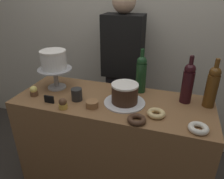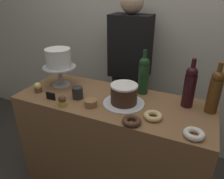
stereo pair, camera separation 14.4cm
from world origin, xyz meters
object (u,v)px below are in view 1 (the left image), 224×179
at_px(coffee_cup_ceramic, 77,94).
at_px(wine_bottle_dark_red, 188,82).
at_px(cake_stand_pedestal, 55,75).
at_px(cookie_stack, 92,104).
at_px(donut_glazed, 156,113).
at_px(cupcake_chocolate, 63,104).
at_px(donut_chocolate, 137,120).
at_px(wine_bottle_amber, 212,86).
at_px(wine_bottle_green, 141,73).
at_px(donut_sugar, 198,128).
at_px(price_sign_chalkboard, 49,99).
at_px(barista_figure, 122,75).
at_px(white_layer_cake, 54,60).
at_px(cupcake_lemon, 34,91).
at_px(chocolate_round_cake, 125,93).

bearing_deg(coffee_cup_ceramic, wine_bottle_dark_red, 16.03).
xyz_separation_m(cake_stand_pedestal, cookie_stack, (0.38, -0.19, -0.09)).
height_order(donut_glazed, cookie_stack, cookie_stack).
relative_size(cupcake_chocolate, donut_chocolate, 0.66).
bearing_deg(wine_bottle_amber, wine_bottle_green, 170.76).
bearing_deg(cupcake_chocolate, donut_chocolate, -0.42).
distance_m(donut_sugar, donut_chocolate, 0.34).
distance_m(price_sign_chalkboard, barista_figure, 0.83).
relative_size(cake_stand_pedestal, donut_glazed, 2.27).
distance_m(wine_bottle_dark_red, cupcake_chocolate, 0.83).
height_order(white_layer_cake, cookie_stack, white_layer_cake).
bearing_deg(barista_figure, wine_bottle_green, -58.34).
height_order(donut_chocolate, cookie_stack, cookie_stack).
bearing_deg(wine_bottle_green, wine_bottle_amber, -9.24).
relative_size(wine_bottle_green, wine_bottle_amber, 1.00).
bearing_deg(donut_glazed, wine_bottle_dark_red, 55.26).
distance_m(donut_chocolate, price_sign_chalkboard, 0.61).
bearing_deg(coffee_cup_ceramic, cupcake_chocolate, -104.64).
bearing_deg(cupcake_lemon, donut_sugar, -3.97).
relative_size(cake_stand_pedestal, white_layer_cake, 1.34).
distance_m(white_layer_cake, cupcake_chocolate, 0.39).
distance_m(white_layer_cake, barista_figure, 0.72).
relative_size(chocolate_round_cake, coffee_cup_ceramic, 2.11).
bearing_deg(wine_bottle_amber, white_layer_cake, -176.79).
bearing_deg(wine_bottle_dark_red, donut_sugar, -76.82).
xyz_separation_m(donut_glazed, barista_figure, (-0.41, 0.71, -0.07)).
bearing_deg(wine_bottle_amber, barista_figure, 146.26).
height_order(cake_stand_pedestal, price_sign_chalkboard, cake_stand_pedestal).
height_order(white_layer_cake, cupcake_lemon, white_layer_cake).
bearing_deg(cupcake_lemon, price_sign_chalkboard, -19.67).
xyz_separation_m(cake_stand_pedestal, wine_bottle_green, (0.63, 0.14, 0.04)).
bearing_deg(coffee_cup_ceramic, white_layer_cake, 151.25).
height_order(wine_bottle_green, cupcake_chocolate, wine_bottle_green).
relative_size(cupcake_chocolate, cookie_stack, 0.88).
distance_m(wine_bottle_green, wine_bottle_dark_red, 0.33).
height_order(cupcake_lemon, donut_sugar, cupcake_lemon).
xyz_separation_m(wine_bottle_amber, donut_chocolate, (-0.41, -0.33, -0.13)).
bearing_deg(cake_stand_pedestal, donut_chocolate, -21.08).
xyz_separation_m(cupcake_chocolate, donut_chocolate, (0.49, -0.00, -0.02)).
xyz_separation_m(coffee_cup_ceramic, barista_figure, (0.14, 0.67, -0.10)).
xyz_separation_m(white_layer_cake, wine_bottle_amber, (1.10, 0.06, -0.08)).
xyz_separation_m(white_layer_cake, cupcake_chocolate, (0.20, -0.26, -0.19)).
bearing_deg(donut_glazed, donut_sugar, -18.45).
height_order(cake_stand_pedestal, barista_figure, barista_figure).
bearing_deg(wine_bottle_dark_red, chocolate_round_cake, -159.16).
relative_size(cake_stand_pedestal, barista_figure, 0.16).
relative_size(wine_bottle_green, donut_glazed, 2.91).
distance_m(cake_stand_pedestal, cupcake_chocolate, 0.34).
bearing_deg(chocolate_round_cake, cookie_stack, -148.64).
height_order(donut_glazed, donut_chocolate, same).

